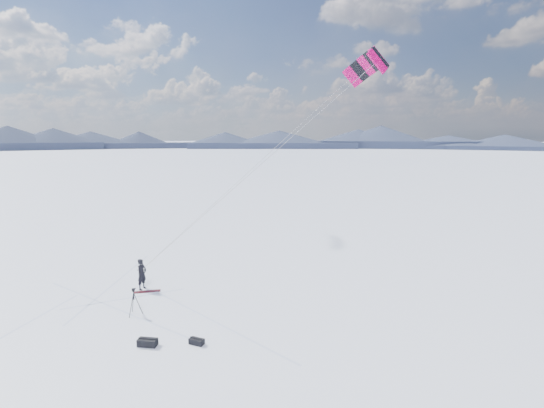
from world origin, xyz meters
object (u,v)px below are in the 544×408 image
(snowkiter, at_px, (143,289))
(snowboard, at_px, (147,291))
(gear_bag_b, at_px, (197,341))
(tripod, at_px, (134,298))
(gear_bag_a, at_px, (148,342))

(snowkiter, bearing_deg, snowboard, -114.37)
(snowboard, bearing_deg, gear_bag_b, -68.58)
(tripod, height_order, gear_bag_b, tripod)
(gear_bag_a, bearing_deg, snowkiter, 117.56)
(gear_bag_a, relative_size, gear_bag_b, 1.29)
(snowboard, height_order, tripod, tripod)
(gear_bag_a, bearing_deg, snowboard, 115.42)
(snowboard, distance_m, gear_bag_b, 7.20)
(snowkiter, xyz_separation_m, tripod, (1.71, -3.08, 0.92))
(snowboard, height_order, gear_bag_b, gear_bag_b)
(gear_bag_a, bearing_deg, gear_bag_b, 11.77)
(snowkiter, xyz_separation_m, gear_bag_b, (6.14, -4.78, 0.13))
(snowkiter, bearing_deg, gear_bag_b, -123.02)
(snowkiter, relative_size, snowboard, 1.23)
(tripod, xyz_separation_m, gear_bag_a, (2.45, -2.46, -0.75))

